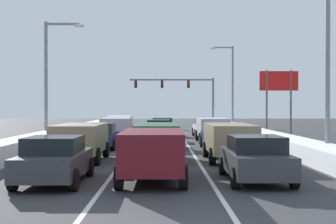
% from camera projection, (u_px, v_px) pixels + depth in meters
% --- Properties ---
extents(ground_plane, '(143.40, 143.40, 0.00)m').
position_uv_depth(ground_plane, '(161.00, 146.00, 31.00)').
color(ground_plane, '#333335').
extents(lane_stripe_between_right_lane_and_center_lane, '(0.14, 60.67, 0.01)m').
position_uv_depth(lane_stripe_between_right_lane_and_center_lane, '(184.00, 140.00, 36.53)').
color(lane_stripe_between_right_lane_and_center_lane, silver).
rests_on(lane_stripe_between_right_lane_and_center_lane, ground).
extents(lane_stripe_between_center_lane_and_left_lane, '(0.14, 60.67, 0.01)m').
position_uv_depth(lane_stripe_between_center_lane_and_left_lane, '(138.00, 140.00, 36.49)').
color(lane_stripe_between_center_lane_and_left_lane, silver).
rests_on(lane_stripe_between_center_lane_and_left_lane, ground).
extents(snow_bank_right_shoulder, '(1.77, 60.67, 0.79)m').
position_uv_depth(snow_bank_right_shoulder, '(256.00, 135.00, 36.58)').
color(snow_bank_right_shoulder, white).
rests_on(snow_bank_right_shoulder, ground).
extents(snow_bank_left_shoulder, '(1.52, 60.67, 0.89)m').
position_uv_depth(snow_bank_left_shoulder, '(66.00, 134.00, 36.44)').
color(snow_bank_left_shoulder, white).
rests_on(snow_bank_left_shoulder, ground).
extents(sedan_charcoal_right_lane_nearest, '(2.00, 4.50, 1.51)m').
position_uv_depth(sedan_charcoal_right_lane_nearest, '(255.00, 158.00, 16.34)').
color(sedan_charcoal_right_lane_nearest, '#38383D').
rests_on(sedan_charcoal_right_lane_nearest, ground).
extents(suv_tan_right_lane_second, '(2.16, 4.90, 1.67)m').
position_uv_depth(suv_tan_right_lane_second, '(230.00, 138.00, 22.62)').
color(suv_tan_right_lane_second, '#937F60').
rests_on(suv_tan_right_lane_second, ground).
extents(sedan_navy_right_lane_third, '(2.00, 4.50, 1.51)m').
position_uv_depth(sedan_navy_right_lane_third, '(219.00, 136.00, 28.65)').
color(sedan_navy_right_lane_third, navy).
rests_on(sedan_navy_right_lane_third, ground).
extents(suv_silver_right_lane_fourth, '(2.16, 4.90, 1.67)m').
position_uv_depth(suv_silver_right_lane_fourth, '(213.00, 128.00, 34.53)').
color(suv_silver_right_lane_fourth, '#B7BABF').
rests_on(suv_silver_right_lane_fourth, ground).
extents(sedan_white_right_lane_fifth, '(2.00, 4.50, 1.51)m').
position_uv_depth(sedan_white_right_lane_fifth, '(205.00, 127.00, 40.68)').
color(sedan_white_right_lane_fifth, silver).
rests_on(sedan_white_right_lane_fifth, ground).
extents(suv_maroon_center_lane_nearest, '(2.16, 4.90, 1.67)m').
position_uv_depth(suv_maroon_center_lane_nearest, '(152.00, 151.00, 16.35)').
color(suv_maroon_center_lane_nearest, maroon).
rests_on(suv_maroon_center_lane_nearest, ground).
extents(suv_green_center_lane_second, '(2.16, 4.90, 1.67)m').
position_uv_depth(suv_green_center_lane_second, '(157.00, 139.00, 22.54)').
color(suv_green_center_lane_second, '#1E5633').
rests_on(suv_green_center_lane_second, ground).
extents(sedan_red_center_lane_third, '(2.00, 4.50, 1.51)m').
position_uv_depth(sedan_red_center_lane_third, '(160.00, 135.00, 29.61)').
color(sedan_red_center_lane_third, maroon).
rests_on(sedan_red_center_lane_third, ground).
extents(sedan_gray_center_lane_fourth, '(2.00, 4.50, 1.51)m').
position_uv_depth(sedan_gray_center_lane_fourth, '(159.00, 130.00, 36.30)').
color(sedan_gray_center_lane_fourth, slate).
rests_on(sedan_gray_center_lane_fourth, ground).
extents(sedan_black_center_lane_fifth, '(2.00, 4.50, 1.51)m').
position_uv_depth(sedan_black_center_lane_fifth, '(162.00, 127.00, 42.27)').
color(sedan_black_center_lane_fifth, black).
rests_on(sedan_black_center_lane_fifth, ground).
extents(sedan_charcoal_left_lane_nearest, '(2.00, 4.50, 1.51)m').
position_uv_depth(sedan_charcoal_left_lane_nearest, '(55.00, 160.00, 15.94)').
color(sedan_charcoal_left_lane_nearest, '#38383D').
rests_on(sedan_charcoal_left_lane_nearest, ground).
extents(suv_tan_left_lane_second, '(2.16, 4.90, 1.67)m').
position_uv_depth(suv_tan_left_lane_second, '(81.00, 139.00, 22.50)').
color(suv_tan_left_lane_second, '#937F60').
rests_on(suv_tan_left_lane_second, ground).
extents(sedan_navy_left_lane_third, '(2.00, 4.50, 1.51)m').
position_uv_depth(sedan_navy_left_lane_third, '(100.00, 136.00, 29.20)').
color(sedan_navy_left_lane_third, navy).
rests_on(sedan_navy_left_lane_third, ground).
extents(suv_silver_left_lane_fourth, '(2.16, 4.90, 1.67)m').
position_uv_depth(suv_silver_left_lane_fourth, '(117.00, 127.00, 35.54)').
color(suv_silver_left_lane_fourth, '#B7BABF').
rests_on(suv_silver_left_lane_fourth, ground).
extents(suv_white_left_lane_fifth, '(2.16, 4.90, 1.67)m').
position_uv_depth(suv_white_left_lane_fifth, '(120.00, 124.00, 42.34)').
color(suv_white_left_lane_fifth, silver).
rests_on(suv_white_left_lane_fifth, ground).
extents(traffic_light_gantry, '(10.94, 0.47, 6.20)m').
position_uv_depth(traffic_light_gantry, '(184.00, 89.00, 64.05)').
color(traffic_light_gantry, slate).
rests_on(traffic_light_gantry, ground).
extents(street_lamp_right_near, '(2.66, 0.36, 7.72)m').
position_uv_depth(street_lamp_right_near, '(319.00, 59.00, 22.75)').
color(street_lamp_right_near, gray).
rests_on(street_lamp_right_near, ground).
extents(street_lamp_right_mid, '(2.66, 0.36, 9.28)m').
position_uv_depth(street_lamp_right_mid, '(230.00, 80.00, 55.83)').
color(street_lamp_right_mid, gray).
rests_on(street_lamp_right_mid, ground).
extents(street_lamp_left_mid, '(2.66, 0.36, 8.03)m').
position_uv_depth(street_lamp_left_mid, '(52.00, 71.00, 32.48)').
color(street_lamp_left_mid, gray).
rests_on(street_lamp_left_mid, ground).
extents(roadside_sign_right, '(3.20, 0.16, 5.50)m').
position_uv_depth(roadside_sign_right, '(279.00, 88.00, 40.90)').
color(roadside_sign_right, '#59595B').
rests_on(roadside_sign_right, ground).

